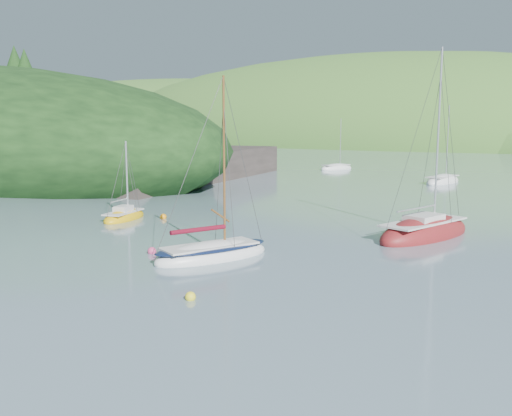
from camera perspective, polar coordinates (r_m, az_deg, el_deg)
The scene contains 7 objects.
ground at distance 25.20m, azimuth -8.07°, elevation -7.67°, with size 700.00×700.00×0.00m, color slate.
daysailer_white at distance 29.80m, azimuth -4.43°, elevation -4.60°, with size 4.63×6.94×10.02m.
sloop_red at distance 36.55m, azimuth 16.51°, elevation -2.46°, with size 4.90×8.87×12.45m.
sailboat_yellow at distance 42.50m, azimuth -13.04°, elevation -0.89°, with size 3.05×4.98×6.18m.
distant_sloop_a at distance 69.16m, azimuth 18.16°, elevation 2.53°, with size 3.34×7.04×9.66m.
distant_sloop_c at distance 85.17m, azimuth 8.05°, elevation 3.94°, with size 3.98×6.02×8.12m.
mooring_buoys at distance 33.24m, azimuth -9.13°, elevation -3.48°, with size 14.59×14.08×0.48m.
Camera 1 is at (16.23, -17.95, 7.06)m, focal length 40.00 mm.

